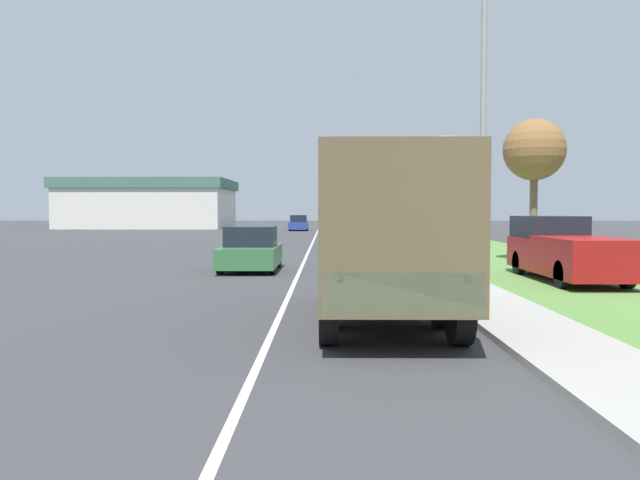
% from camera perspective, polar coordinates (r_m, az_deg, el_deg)
% --- Properties ---
extents(ground_plane, '(180.00, 180.00, 0.00)m').
position_cam_1_polar(ground_plane, '(40.22, -0.71, -0.28)').
color(ground_plane, '#38383A').
extents(lane_centre_stripe, '(0.12, 120.00, 0.00)m').
position_cam_1_polar(lane_centre_stripe, '(40.22, -0.71, -0.28)').
color(lane_centre_stripe, silver).
rests_on(lane_centre_stripe, ground).
extents(sidewalk_right, '(1.80, 120.00, 0.12)m').
position_cam_1_polar(sidewalk_right, '(40.36, 5.69, -0.20)').
color(sidewalk_right, '#9E9B93').
rests_on(sidewalk_right, ground).
extents(grass_strip_right, '(7.00, 120.00, 0.02)m').
position_cam_1_polar(grass_strip_right, '(40.99, 11.83, -0.27)').
color(grass_strip_right, '#56843D').
rests_on(grass_strip_right, ground).
extents(military_truck, '(2.34, 6.71, 3.10)m').
position_cam_1_polar(military_truck, '(11.72, 5.77, 0.84)').
color(military_truck, '#606647').
rests_on(military_truck, ground).
extents(car_nearest_ahead, '(1.92, 3.94, 1.55)m').
position_cam_1_polar(car_nearest_ahead, '(21.92, -6.35, -0.98)').
color(car_nearest_ahead, '#336B3D').
rests_on(car_nearest_ahead, ground).
extents(car_second_ahead, '(1.80, 4.03, 1.51)m').
position_cam_1_polar(car_second_ahead, '(34.36, 2.30, 0.34)').
color(car_second_ahead, black).
rests_on(car_second_ahead, ground).
extents(car_third_ahead, '(1.75, 4.05, 1.66)m').
position_cam_1_polar(car_third_ahead, '(46.95, 1.93, 1.05)').
color(car_third_ahead, '#336B3D').
rests_on(car_third_ahead, ground).
extents(car_fourth_ahead, '(1.73, 4.16, 1.63)m').
position_cam_1_polar(car_fourth_ahead, '(56.97, 1.14, 1.33)').
color(car_fourth_ahead, black).
rests_on(car_fourth_ahead, ground).
extents(car_farthest_ahead, '(1.93, 4.71, 1.63)m').
position_cam_1_polar(car_farthest_ahead, '(65.59, -1.96, 1.51)').
color(car_farthest_ahead, navy).
rests_on(car_farthest_ahead, ground).
extents(pickup_truck, '(1.94, 5.72, 1.90)m').
position_cam_1_polar(pickup_truck, '(20.12, 21.43, -0.85)').
color(pickup_truck, maroon).
rests_on(pickup_truck, grass_strip_right).
extents(lamp_post, '(1.69, 0.24, 7.63)m').
position_cam_1_polar(lamp_post, '(15.96, 14.01, 11.71)').
color(lamp_post, gray).
rests_on(lamp_post, sidewalk_right).
extents(tree_mid_right, '(2.51, 2.51, 5.82)m').
position_cam_1_polar(tree_mid_right, '(27.16, 19.01, 7.68)').
color(tree_mid_right, brown).
rests_on(tree_mid_right, grass_strip_right).
extents(tree_far_right, '(4.03, 4.03, 6.89)m').
position_cam_1_polar(tree_far_right, '(40.78, 11.42, 6.57)').
color(tree_far_right, brown).
rests_on(tree_far_right, grass_strip_right).
extents(building_distant, '(19.60, 14.20, 5.83)m').
position_cam_1_polar(building_distant, '(78.96, -15.25, 3.23)').
color(building_distant, beige).
rests_on(building_distant, ground).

